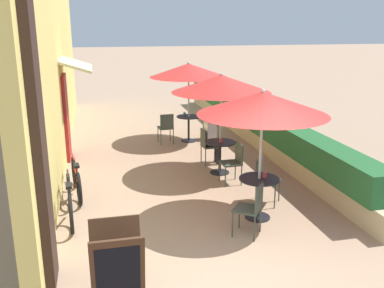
{
  "coord_description": "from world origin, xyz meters",
  "views": [
    {
      "loc": [
        -1.68,
        -4.69,
        3.3
      ],
      "look_at": [
        0.15,
        3.24,
        1.0
      ],
      "focal_mm": 40.0,
      "sensor_mm": 36.0,
      "label": 1
    }
  ],
  "objects_px": {
    "patio_umbrella_far": "(188,70)",
    "menu_board": "(117,266)",
    "patio_table_far": "(189,124)",
    "patio_umbrella_near": "(263,103)",
    "coffee_cup_far": "(185,114)",
    "cafe_chair_mid_left": "(208,143)",
    "cafe_chair_far_right": "(210,122)",
    "cafe_chair_near_left": "(264,177)",
    "coffee_cup_near": "(265,175)",
    "patio_umbrella_mid": "(221,84)",
    "patio_table_near": "(259,191)",
    "coffee_cup_mid": "(221,141)",
    "bicycle_second": "(76,179)",
    "patio_table_mid": "(220,152)",
    "cafe_chair_far_left": "(166,126)",
    "bicycle_leaning": "(70,201)",
    "seated_patron_mid_left": "(212,136)",
    "cafe_chair_mid_right": "(234,160)",
    "cafe_chair_near_right": "(252,206)"
  },
  "relations": [
    {
      "from": "coffee_cup_mid",
      "to": "bicycle_second",
      "type": "height_order",
      "value": "coffee_cup_mid"
    },
    {
      "from": "coffee_cup_far",
      "to": "coffee_cup_near",
      "type": "bearing_deg",
      "value": -87.13
    },
    {
      "from": "bicycle_leaning",
      "to": "seated_patron_mid_left",
      "type": "bearing_deg",
      "value": 33.04
    },
    {
      "from": "cafe_chair_near_left",
      "to": "coffee_cup_far",
      "type": "distance_m",
      "value": 4.83
    },
    {
      "from": "seated_patron_mid_left",
      "to": "cafe_chair_far_right",
      "type": "xyz_separation_m",
      "value": [
        0.58,
        2.28,
        -0.17
      ]
    },
    {
      "from": "cafe_chair_mid_left",
      "to": "seated_patron_mid_left",
      "type": "xyz_separation_m",
      "value": [
        0.11,
        0.01,
        0.17
      ]
    },
    {
      "from": "coffee_cup_near",
      "to": "cafe_chair_far_left",
      "type": "height_order",
      "value": "cafe_chair_far_left"
    },
    {
      "from": "patio_table_far",
      "to": "cafe_chair_far_right",
      "type": "distance_m",
      "value": 0.69
    },
    {
      "from": "patio_table_near",
      "to": "bicycle_leaning",
      "type": "height_order",
      "value": "bicycle_leaning"
    },
    {
      "from": "patio_umbrella_near",
      "to": "cafe_chair_mid_right",
      "type": "distance_m",
      "value": 2.31
    },
    {
      "from": "coffee_cup_near",
      "to": "cafe_chair_mid_left",
      "type": "height_order",
      "value": "cafe_chair_mid_left"
    },
    {
      "from": "coffee_cup_near",
      "to": "cafe_chair_near_right",
      "type": "bearing_deg",
      "value": -126.61
    },
    {
      "from": "bicycle_second",
      "to": "coffee_cup_far",
      "type": "bearing_deg",
      "value": 44.01
    },
    {
      "from": "cafe_chair_mid_left",
      "to": "cafe_chair_far_right",
      "type": "bearing_deg",
      "value": 160.4
    },
    {
      "from": "patio_umbrella_far",
      "to": "bicycle_second",
      "type": "xyz_separation_m",
      "value": [
        -3.04,
        -3.49,
        -1.7
      ]
    },
    {
      "from": "patio_table_mid",
      "to": "seated_patron_mid_left",
      "type": "xyz_separation_m",
      "value": [
        0.0,
        0.69,
        0.18
      ]
    },
    {
      "from": "seated_patron_mid_left",
      "to": "coffee_cup_far",
      "type": "bearing_deg",
      "value": -178.07
    },
    {
      "from": "cafe_chair_far_right",
      "to": "bicycle_second",
      "type": "height_order",
      "value": "cafe_chair_far_right"
    },
    {
      "from": "cafe_chair_far_right",
      "to": "bicycle_second",
      "type": "relative_size",
      "value": 0.52
    },
    {
      "from": "patio_umbrella_far",
      "to": "bicycle_leaning",
      "type": "relative_size",
      "value": 1.35
    },
    {
      "from": "cafe_chair_near_left",
      "to": "coffee_cup_near",
      "type": "xyz_separation_m",
      "value": [
        -0.25,
        -0.59,
        0.27
      ]
    },
    {
      "from": "cafe_chair_near_right",
      "to": "patio_table_far",
      "type": "xyz_separation_m",
      "value": [
        0.27,
        5.85,
        -0.01
      ]
    },
    {
      "from": "coffee_cup_near",
      "to": "bicycle_second",
      "type": "height_order",
      "value": "coffee_cup_near"
    },
    {
      "from": "cafe_chair_near_left",
      "to": "cafe_chair_mid_left",
      "type": "xyz_separation_m",
      "value": [
        -0.44,
        2.49,
        0.0
      ]
    },
    {
      "from": "patio_umbrella_far",
      "to": "menu_board",
      "type": "relative_size",
      "value": 2.27
    },
    {
      "from": "cafe_chair_mid_left",
      "to": "patio_umbrella_near",
      "type": "bearing_deg",
      "value": -1.08
    },
    {
      "from": "patio_table_mid",
      "to": "patio_umbrella_mid",
      "type": "distance_m",
      "value": 1.54
    },
    {
      "from": "patio_umbrella_near",
      "to": "coffee_cup_far",
      "type": "height_order",
      "value": "patio_umbrella_near"
    },
    {
      "from": "patio_table_near",
      "to": "coffee_cup_mid",
      "type": "bearing_deg",
      "value": 89.63
    },
    {
      "from": "cafe_chair_far_right",
      "to": "patio_table_far",
      "type": "bearing_deg",
      "value": 6.35
    },
    {
      "from": "patio_umbrella_mid",
      "to": "cafe_chair_far_left",
      "type": "xyz_separation_m",
      "value": [
        -0.78,
        2.71,
        -1.53
      ]
    },
    {
      "from": "coffee_cup_near",
      "to": "bicycle_leaning",
      "type": "relative_size",
      "value": 0.05
    },
    {
      "from": "coffee_cup_near",
      "to": "cafe_chair_far_right",
      "type": "bearing_deg",
      "value": 84.69
    },
    {
      "from": "menu_board",
      "to": "coffee_cup_near",
      "type": "bearing_deg",
      "value": 34.94
    },
    {
      "from": "patio_umbrella_mid",
      "to": "patio_umbrella_far",
      "type": "distance_m",
      "value": 2.84
    },
    {
      "from": "patio_umbrella_mid",
      "to": "menu_board",
      "type": "bearing_deg",
      "value": -121.04
    },
    {
      "from": "patio_table_near",
      "to": "coffee_cup_far",
      "type": "relative_size",
      "value": 8.2
    },
    {
      "from": "patio_table_near",
      "to": "coffee_cup_mid",
      "type": "relative_size",
      "value": 8.2
    },
    {
      "from": "cafe_chair_far_right",
      "to": "coffee_cup_far",
      "type": "height_order",
      "value": "cafe_chair_far_right"
    },
    {
      "from": "coffee_cup_mid",
      "to": "coffee_cup_far",
      "type": "relative_size",
      "value": 1.0
    },
    {
      "from": "patio_umbrella_near",
      "to": "seated_patron_mid_left",
      "type": "height_order",
      "value": "patio_umbrella_near"
    },
    {
      "from": "cafe_chair_near_right",
      "to": "menu_board",
      "type": "bearing_deg",
      "value": 156.24
    },
    {
      "from": "patio_umbrella_mid",
      "to": "patio_umbrella_far",
      "type": "relative_size",
      "value": 1.0
    },
    {
      "from": "patio_table_far",
      "to": "menu_board",
      "type": "relative_size",
      "value": 0.74
    },
    {
      "from": "cafe_chair_mid_right",
      "to": "bicycle_second",
      "type": "height_order",
      "value": "cafe_chair_mid_right"
    },
    {
      "from": "patio_table_mid",
      "to": "cafe_chair_far_left",
      "type": "height_order",
      "value": "cafe_chair_far_left"
    },
    {
      "from": "cafe_chair_mid_right",
      "to": "cafe_chair_mid_left",
      "type": "bearing_deg",
      "value": 6.35
    },
    {
      "from": "patio_umbrella_mid",
      "to": "bicycle_second",
      "type": "distance_m",
      "value": 3.63
    },
    {
      "from": "patio_umbrella_mid",
      "to": "patio_table_far",
      "type": "relative_size",
      "value": 3.09
    },
    {
      "from": "cafe_chair_mid_right",
      "to": "menu_board",
      "type": "height_order",
      "value": "menu_board"
    }
  ]
}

